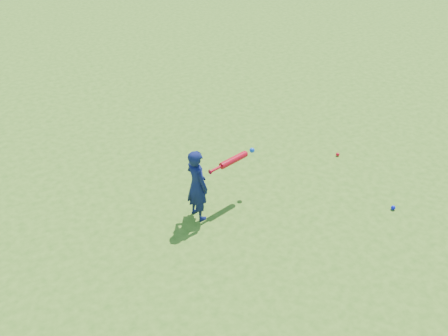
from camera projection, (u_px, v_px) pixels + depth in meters
name	position (u px, v px, depth m)	size (l,w,h in m)	color
ground	(203.00, 200.00, 7.40)	(80.00, 80.00, 0.00)	#3F711B
child	(197.00, 185.00, 6.79)	(0.40, 0.26, 1.09)	#10174B
ground_ball_red	(338.00, 154.00, 8.37)	(0.06, 0.06, 0.06)	red
ground_ball_blue	(393.00, 208.00, 7.20)	(0.07, 0.07, 0.07)	#0C13D3
bat_swing	(235.00, 159.00, 7.05)	(0.83, 0.31, 0.10)	red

